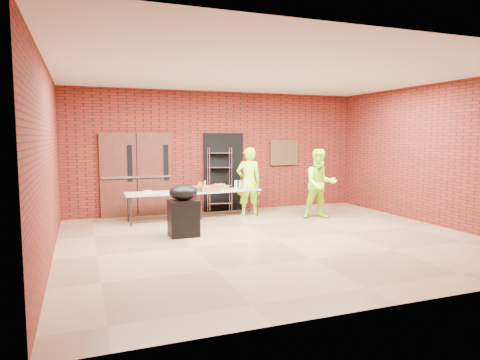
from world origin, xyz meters
The scene contains 19 objects.
room centered at (0.00, 0.00, 1.60)m, with size 8.08×7.08×3.28m.
double_doors centered at (-2.20, 3.44, 1.05)m, with size 1.78×0.12×2.10m.
dark_doorway centered at (0.10, 3.46, 1.05)m, with size 1.10×0.06×2.10m, color black.
bronze_plaque centered at (1.90, 3.45, 1.55)m, with size 0.85×0.04×0.70m, color #46341C.
wire_rack centered at (-0.06, 3.32, 0.86)m, with size 0.63×0.21×1.72m, color #B9B8C0, non-canonical shape.
table_left centered at (-1.74, 2.51, 0.64)m, with size 1.71×0.71×0.70m.
table_right centered at (-0.08, 2.70, 0.62)m, with size 1.70×0.81×0.68m.
basket_bananas centered at (-0.78, 2.69, 0.74)m, with size 0.44×0.34×0.14m.
basket_oranges centered at (-0.26, 2.78, 0.74)m, with size 0.42×0.33×0.13m.
basket_apples centered at (-0.58, 2.51, 0.74)m, with size 0.46×0.36×0.14m.
muffin_tray centered at (-1.05, 2.44, 0.75)m, with size 0.44×0.44×0.11m.
napkin_box centered at (-2.08, 2.49, 0.73)m, with size 0.18×0.12×0.06m, color silver.
coffee_dispenser centered at (0.61, 2.82, 0.94)m, with size 0.40×0.36×0.53m, color brown.
cup_stack_front centered at (0.15, 2.63, 0.79)m, with size 0.07×0.07×0.22m, color silver.
cup_stack_mid centered at (0.35, 2.50, 0.80)m, with size 0.08×0.08×0.24m, color silver.
cup_stack_back centered at (0.29, 2.70, 0.79)m, with size 0.07×0.07×0.21m, color silver.
covered_grill centered at (-1.60, 0.90, 0.53)m, with size 0.58×0.49×1.05m.
volunteer_woman centered at (0.47, 2.57, 0.87)m, with size 0.63×0.42×1.74m, color #ACFB1B.
volunteer_man centered at (1.98, 1.61, 0.85)m, with size 0.83×0.65×1.71m, color #ACFB1B.
Camera 1 is at (-3.51, -7.46, 2.01)m, focal length 32.00 mm.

